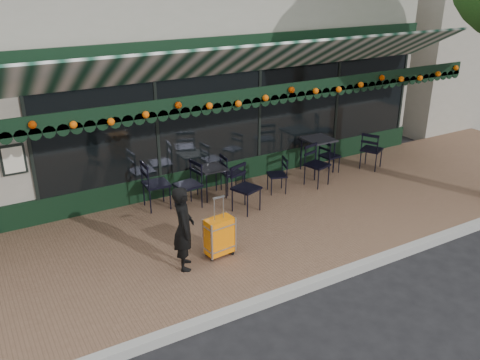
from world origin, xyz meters
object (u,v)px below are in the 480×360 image
cafe_table_b (211,170)px  chair_b_right (232,173)px  chair_a_front (317,165)px  chair_b_left (188,185)px  chair_a_left (277,175)px  chair_a_right (330,156)px  chair_a_extra (372,150)px  chair_b_front (246,189)px  woman (184,228)px  chair_solo (156,184)px  suitcase (219,236)px  cafe_table_a (318,142)px

cafe_table_b → chair_b_right: bearing=2.2°
chair_a_front → chair_b_right: (-1.81, 0.61, -0.03)m
chair_b_left → chair_a_left: bearing=73.8°
chair_a_right → chair_b_left: bearing=85.1°
chair_a_extra → chair_b_front: 3.83m
woman → chair_a_front: woman is taller
chair_a_extra → woman: bearing=80.4°
cafe_table_b → chair_solo: (-1.18, 0.08, -0.09)m
suitcase → chair_b_front: 1.77m
suitcase → chair_solo: 2.29m
chair_b_right → suitcase: bearing=151.5°
suitcase → chair_a_extra: bearing=13.0°
chair_a_front → chair_b_front: chair_b_front is taller
woman → chair_a_extra: (5.68, 1.80, -0.24)m
chair_a_extra → chair_b_right: chair_a_extra is taller
cafe_table_a → chair_a_right: 0.43m
woman → cafe_table_b: bearing=-15.0°
woman → cafe_table_a: woman is taller
woman → chair_a_left: (2.93, 1.74, -0.31)m
cafe_table_a → chair_b_right: 2.36m
cafe_table_b → chair_b_left: bearing=-160.7°
chair_a_right → chair_b_left: (-3.67, -0.09, 0.08)m
chair_a_front → cafe_table_a: bearing=36.4°
chair_b_front → woman: bearing=-165.6°
cafe_table_a → chair_b_left: bearing=-175.1°
cafe_table_a → chair_a_left: bearing=-160.1°
chair_a_left → chair_a_front: (0.99, -0.11, 0.07)m
chair_b_right → chair_solo: size_ratio=0.85×
chair_b_left → chair_b_front: (0.92, -0.72, -0.00)m
chair_solo → chair_a_front: bearing=-98.5°
suitcase → chair_b_right: (1.47, 2.21, 0.07)m
woman → chair_a_extra: bearing=-51.4°
chair_b_left → chair_solo: bearing=-128.6°
chair_a_right → chair_solo: chair_solo is taller
cafe_table_b → chair_b_front: 0.99m
woman → chair_a_left: bearing=-38.3°
chair_a_left → chair_solo: size_ratio=0.77×
cafe_table_a → chair_b_right: bearing=-178.7°
suitcase → chair_a_left: suitcase is taller
chair_a_right → chair_b_left: size_ratio=0.84×
cafe_table_b → chair_b_right: (0.50, 0.02, -0.17)m
suitcase → cafe_table_b: 2.40m
suitcase → chair_a_left: 2.86m
woman → chair_b_right: size_ratio=1.63×
cafe_table_a → chair_solo: chair_solo is taller
chair_a_left → chair_solo: bearing=-84.6°
suitcase → chair_a_front: size_ratio=1.16×
chair_a_front → chair_b_left: size_ratio=0.97×
cafe_table_b → chair_a_left: chair_a_left is taller
woman → chair_b_left: (0.97, 1.99, -0.22)m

